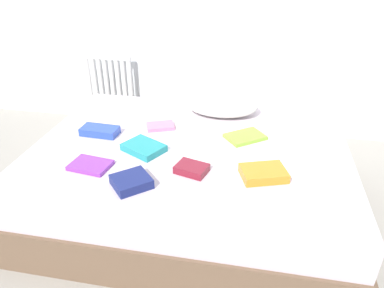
{
  "coord_description": "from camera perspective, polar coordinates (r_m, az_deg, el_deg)",
  "views": [
    {
      "loc": [
        0.4,
        -1.98,
        1.62
      ],
      "look_at": [
        0.0,
        0.05,
        0.48
      ],
      "focal_mm": 34.07,
      "sensor_mm": 36.0,
      "label": 1
    }
  ],
  "objects": [
    {
      "name": "textbook_pink",
      "position": [
        2.53,
        -4.97,
        2.81
      ],
      "size": [
        0.22,
        0.19,
        0.02
      ],
      "primitive_type": "cube",
      "rotation": [
        0.0,
        0.0,
        0.38
      ],
      "color": "pink",
      "rests_on": "bed"
    },
    {
      "name": "pillow",
      "position": [
        2.71,
        4.64,
        6.2
      ],
      "size": [
        0.53,
        0.33,
        0.16
      ],
      "primitive_type": "ellipsoid",
      "color": "white",
      "rests_on": "bed"
    },
    {
      "name": "textbook_teal",
      "position": [
        2.26,
        -7.56,
        -0.58
      ],
      "size": [
        0.29,
        0.27,
        0.04
      ],
      "primitive_type": "cube",
      "rotation": [
        0.0,
        0.0,
        -0.49
      ],
      "color": "teal",
      "rests_on": "bed"
    },
    {
      "name": "textbook_navy",
      "position": [
        1.95,
        -9.47,
        -5.82
      ],
      "size": [
        0.25,
        0.25,
        0.05
      ],
      "primitive_type": "cube",
      "rotation": [
        0.0,
        0.0,
        -0.85
      ],
      "color": "navy",
      "rests_on": "bed"
    },
    {
      "name": "textbook_blue",
      "position": [
        2.51,
        -14.22,
        2.0
      ],
      "size": [
        0.25,
        0.14,
        0.05
      ],
      "primitive_type": "cube",
      "rotation": [
        0.0,
        0.0,
        -0.05
      ],
      "color": "#2847B7",
      "rests_on": "bed"
    },
    {
      "name": "ground_plane",
      "position": [
        2.59,
        -0.21,
        -9.87
      ],
      "size": [
        8.0,
        8.0,
        0.0
      ],
      "primitive_type": "plane",
      "color": "#9E998E"
    },
    {
      "name": "bed",
      "position": [
        2.44,
        -0.23,
        -5.35
      ],
      "size": [
        2.0,
        1.5,
        0.5
      ],
      "color": "brown",
      "rests_on": "ground"
    },
    {
      "name": "textbook_lime",
      "position": [
        2.41,
        8.31,
        1.14
      ],
      "size": [
        0.3,
        0.28,
        0.02
      ],
      "primitive_type": "cube",
      "rotation": [
        0.0,
        0.0,
        0.65
      ],
      "color": "#8CC638",
      "rests_on": "bed"
    },
    {
      "name": "textbook_maroon",
      "position": [
        2.03,
        -0.05,
        -3.88
      ],
      "size": [
        0.2,
        0.17,
        0.04
      ],
      "primitive_type": "cube",
      "rotation": [
        0.0,
        0.0,
        -0.27
      ],
      "color": "maroon",
      "rests_on": "bed"
    },
    {
      "name": "textbook_purple",
      "position": [
        2.16,
        -15.61,
        -3.21
      ],
      "size": [
        0.24,
        0.19,
        0.02
      ],
      "primitive_type": "cube",
      "rotation": [
        0.0,
        0.0,
        -0.13
      ],
      "color": "purple",
      "rests_on": "bed"
    },
    {
      "name": "radiator",
      "position": [
        3.7,
        -12.76,
        9.0
      ],
      "size": [
        0.47,
        0.04,
        0.59
      ],
      "color": "white",
      "rests_on": "ground"
    },
    {
      "name": "textbook_orange",
      "position": [
        2.03,
        11.11,
        -4.5
      ],
      "size": [
        0.28,
        0.24,
        0.05
      ],
      "primitive_type": "cube",
      "rotation": [
        0.0,
        0.0,
        0.34
      ],
      "color": "orange",
      "rests_on": "bed"
    }
  ]
}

